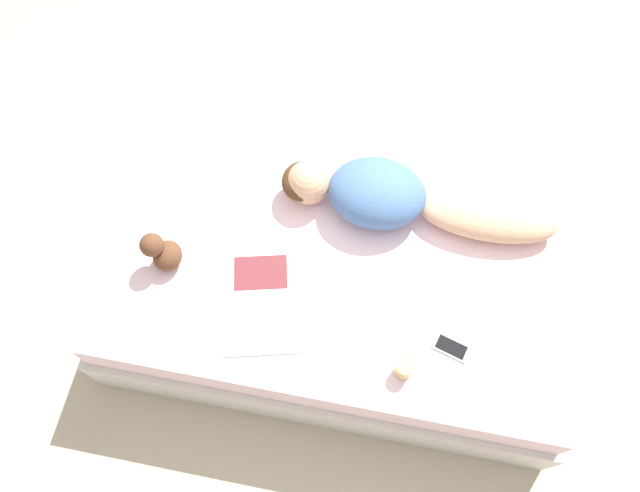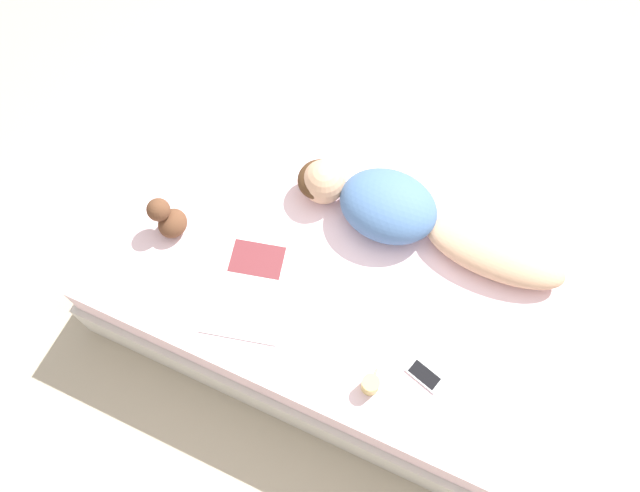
{
  "view_description": "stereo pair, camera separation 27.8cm",
  "coord_description": "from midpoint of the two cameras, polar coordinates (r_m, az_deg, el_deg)",
  "views": [
    {
      "loc": [
        -1.25,
        -0.12,
        3.07
      ],
      "look_at": [
        -0.1,
        0.1,
        0.55
      ],
      "focal_mm": 35.0,
      "sensor_mm": 36.0,
      "label": 1
    },
    {
      "loc": [
        -1.16,
        -0.38,
        3.07
      ],
      "look_at": [
        -0.1,
        0.1,
        0.55
      ],
      "focal_mm": 35.0,
      "sensor_mm": 36.0,
      "label": 2
    }
  ],
  "objects": [
    {
      "name": "ground_plane",
      "position": [
        3.31,
        4.71,
        -3.57
      ],
      "size": [
        12.0,
        12.0,
        0.0
      ],
      "primitive_type": "plane",
      "color": "#B7A88E"
    },
    {
      "name": "bed",
      "position": [
        3.08,
        5.05,
        -1.9
      ],
      "size": [
        1.57,
        2.16,
        0.5
      ],
      "color": "beige",
      "rests_on": "ground_plane"
    },
    {
      "name": "person",
      "position": [
        2.84,
        10.89,
        2.44
      ],
      "size": [
        0.36,
        1.27,
        0.23
      ],
      "rotation": [
        0.0,
        0.0,
        -0.0
      ],
      "color": "tan",
      "rests_on": "bed"
    },
    {
      "name": "open_magazine",
      "position": [
        2.76,
        -3.49,
        -3.79
      ],
      "size": [
        0.57,
        0.45,
        0.01
      ],
      "rotation": [
        0.0,
        0.0,
        0.24
      ],
      "color": "white",
      "rests_on": "bed"
    },
    {
      "name": "coffee_mug",
      "position": [
        2.61,
        7.77,
        -12.73
      ],
      "size": [
        0.11,
        0.07,
        0.09
      ],
      "color": "tan",
      "rests_on": "bed"
    },
    {
      "name": "cell_phone",
      "position": [
        2.69,
        12.49,
        -11.79
      ],
      "size": [
        0.12,
        0.17,
        0.01
      ],
      "rotation": [
        0.0,
        0.0,
        -0.29
      ],
      "color": "silver",
      "rests_on": "bed"
    },
    {
      "name": "plush_toy",
      "position": [
        2.84,
        -11.08,
        2.18
      ],
      "size": [
        0.14,
        0.17,
        0.2
      ],
      "color": "brown",
      "rests_on": "bed"
    }
  ]
}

